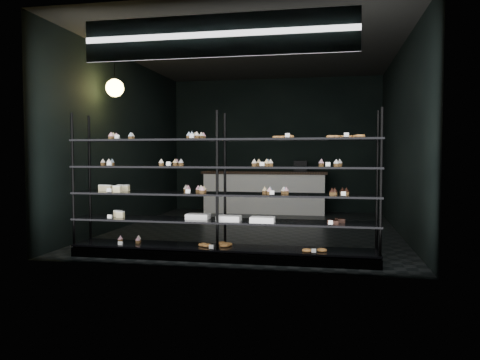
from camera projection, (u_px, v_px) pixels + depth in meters
The scene contains 5 objects.
room at pixel (255, 142), 8.40m from camera, with size 5.01×6.01×3.20m.
display_shelf at pixel (219, 211), 6.07m from camera, with size 4.00×0.50×1.91m.
signage at pixel (216, 36), 5.47m from camera, with size 3.30×0.05×0.50m.
pendant_lamp at pixel (115, 88), 7.62m from camera, with size 0.29×0.29×0.87m.
service_counter at pixel (265, 192), 10.95m from camera, with size 2.90×0.65×1.23m.
Camera 1 is at (1.33, -8.33, 1.35)m, focal length 35.00 mm.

